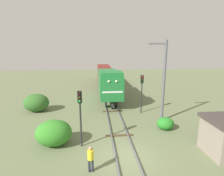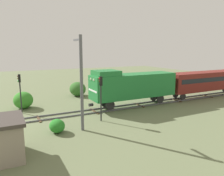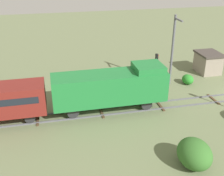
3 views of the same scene
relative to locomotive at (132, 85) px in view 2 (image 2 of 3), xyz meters
The scene contains 11 objects.
ground_plane 14.84m from the locomotive, 90.00° to the right, with size 112.53×112.53×0.00m, color #66704C.
railway_track 14.82m from the locomotive, 90.00° to the right, with size 2.40×75.02×0.16m.
locomotive is the anchor object (origin of this frame).
passenger_car_leading 13.34m from the locomotive, 90.00° to the left, with size 2.84×14.00×3.66m.
traffic_signal_near 13.21m from the locomotive, 104.02° to the right, with size 0.32×0.34×4.46m.
traffic_signal_mid 6.79m from the locomotive, 59.89° to the right, with size 0.32×0.34×4.55m.
catenary_mast 9.88m from the locomotive, 59.51° to the right, with size 1.94×0.28×8.41m.
relay_hut 16.73m from the locomotive, 63.27° to the right, with size 3.50×2.90×2.74m.
bush_near 11.70m from the locomotive, 66.84° to the right, with size 1.63×1.33×1.18m, color #277E26.
bush_far 10.30m from the locomotive, 155.85° to the right, with size 3.01×2.46×2.19m, color #316326.
bush_back 13.63m from the locomotive, 113.38° to the right, with size 2.82×2.31×2.05m, color #338026.
Camera 2 is at (22.89, 0.05, 7.20)m, focal length 35.00 mm.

